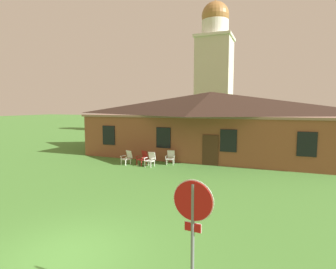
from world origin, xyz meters
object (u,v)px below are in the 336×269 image
(lawn_chair_middle, at_px, (171,157))
(lawn_chair_left_end, at_px, (151,159))
(lawn_chair_by_porch, at_px, (127,157))
(lawn_chair_near_door, at_px, (143,158))
(stop_sign, at_px, (193,220))

(lawn_chair_middle, bearing_deg, lawn_chair_left_end, -131.49)
(lawn_chair_by_porch, bearing_deg, lawn_chair_near_door, 14.62)
(stop_sign, height_order, lawn_chair_left_end, stop_sign)
(stop_sign, xyz_separation_m, lawn_chair_middle, (-5.28, 12.68, -1.39))
(lawn_chair_near_door, height_order, lawn_chair_middle, same)
(lawn_chair_near_door, bearing_deg, stop_sign, -59.32)
(lawn_chair_near_door, relative_size, lawn_chair_left_end, 1.00)
(lawn_chair_near_door, height_order, lawn_chair_left_end, same)
(lawn_chair_by_porch, relative_size, lawn_chair_near_door, 1.00)
(lawn_chair_left_end, height_order, lawn_chair_middle, same)
(lawn_chair_by_porch, distance_m, lawn_chair_left_end, 1.78)
(lawn_chair_left_end, relative_size, lawn_chair_middle, 1.00)
(stop_sign, bearing_deg, lawn_chair_by_porch, 125.01)
(lawn_chair_left_end, bearing_deg, lawn_chair_middle, 48.51)
(lawn_chair_by_porch, height_order, lawn_chair_left_end, same)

